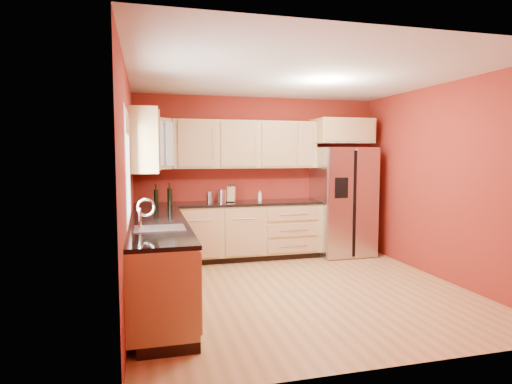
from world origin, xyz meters
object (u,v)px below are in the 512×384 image
refrigerator (343,201)px  knife_block (231,194)px  canister_left (210,197)px  soap_dispenser (260,196)px  wine_bottle_a (156,194)px

refrigerator → knife_block: (-1.86, 0.12, 0.15)m
canister_left → knife_block: (0.35, 0.01, 0.03)m
refrigerator → knife_block: refrigerator is taller
refrigerator → soap_dispenser: (-1.40, 0.12, 0.11)m
soap_dispenser → refrigerator: bearing=-5.1°
canister_left → wine_bottle_a: bearing=-177.7°
wine_bottle_a → knife_block: wine_bottle_a is taller
canister_left → soap_dispenser: canister_left is taller
refrigerator → canister_left: (-2.21, 0.11, 0.11)m
refrigerator → knife_block: size_ratio=7.50×
canister_left → soap_dispenser: bearing=1.0°
refrigerator → wine_bottle_a: (-3.02, 0.08, 0.18)m
refrigerator → soap_dispenser: size_ratio=10.73×
refrigerator → soap_dispenser: bearing=174.9°
wine_bottle_a → refrigerator: bearing=-1.5°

